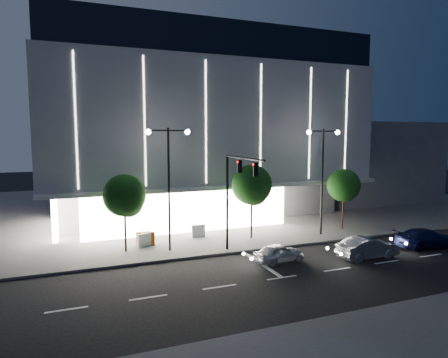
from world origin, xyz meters
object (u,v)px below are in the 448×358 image
at_px(car_lead, 279,253).
at_px(barrier_a, 144,238).
at_px(car_second, 368,248).
at_px(barrier_b, 144,240).
at_px(tree_mid, 252,187).
at_px(barrier_d, 198,231).
at_px(traffic_mast, 235,186).
at_px(car_third, 426,238).
at_px(street_lamp_west, 169,171).
at_px(street_lamp_east, 323,166).
at_px(tree_left, 125,198).
at_px(tree_right, 344,187).
at_px(barrier_c, 147,239).

height_order(car_lead, barrier_a, car_lead).
xyz_separation_m(car_second, barrier_b, (-14.00, 7.98, -0.08)).
distance_m(tree_mid, barrier_d, 5.71).
bearing_deg(tree_mid, car_lead, -97.04).
bearing_deg(barrier_a, traffic_mast, -40.09).
relative_size(car_lead, car_second, 0.80).
height_order(car_third, barrier_d, car_third).
xyz_separation_m(traffic_mast, street_lamp_west, (-4.00, 2.66, 0.93)).
distance_m(car_second, barrier_a, 16.35).
relative_size(street_lamp_east, car_lead, 2.52).
bearing_deg(car_second, street_lamp_east, -6.22).
xyz_separation_m(tree_left, tree_mid, (10.00, 0.00, 0.30)).
bearing_deg(car_third, traffic_mast, 82.92).
xyz_separation_m(tree_mid, car_lead, (-0.72, -5.82, -3.72)).
xyz_separation_m(tree_right, car_third, (2.34, -6.87, -3.17)).
relative_size(traffic_mast, car_lead, 1.98).
bearing_deg(car_third, tree_mid, 64.22).
height_order(tree_left, car_lead, tree_left).
xyz_separation_m(car_lead, barrier_a, (-7.81, 7.04, 0.04)).
bearing_deg(barrier_a, barrier_c, -46.07).
bearing_deg(car_second, barrier_c, 57.78).
bearing_deg(tree_right, traffic_mast, -162.98).
height_order(tree_right, car_second, tree_right).
distance_m(traffic_mast, tree_right, 12.63).
relative_size(street_lamp_west, barrier_b, 8.18).
bearing_deg(tree_right, car_third, -71.22).
distance_m(car_second, barrier_d, 13.13).
relative_size(barrier_c, barrier_d, 1.00).
bearing_deg(tree_mid, street_lamp_west, -171.74).
xyz_separation_m(traffic_mast, tree_left, (-6.97, 3.68, -0.99)).
xyz_separation_m(barrier_a, barrier_b, (-0.05, -0.54, 0.00)).
relative_size(traffic_mast, barrier_a, 6.43).
bearing_deg(tree_left, car_second, -25.33).
height_order(tree_mid, car_lead, tree_mid).
distance_m(tree_right, barrier_d, 13.44).
xyz_separation_m(traffic_mast, tree_right, (12.03, 3.68, -1.14)).
height_order(street_lamp_west, tree_mid, street_lamp_west).
distance_m(street_lamp_east, barrier_a, 15.61).
height_order(tree_mid, barrier_c, tree_mid).
bearing_deg(car_second, barrier_d, 44.06).
relative_size(car_second, barrier_d, 4.04).
xyz_separation_m(car_second, barrier_d, (-9.32, 9.25, -0.08)).
xyz_separation_m(tree_left, car_lead, (9.28, -5.82, -3.43)).
bearing_deg(barrier_c, barrier_b, -128.73).
bearing_deg(car_lead, tree_mid, -14.86).
bearing_deg(street_lamp_east, car_second, -95.04).
bearing_deg(car_lead, car_third, -102.81).
height_order(street_lamp_west, car_second, street_lamp_west).
height_order(car_third, barrier_a, car_third).
height_order(car_lead, barrier_d, car_lead).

